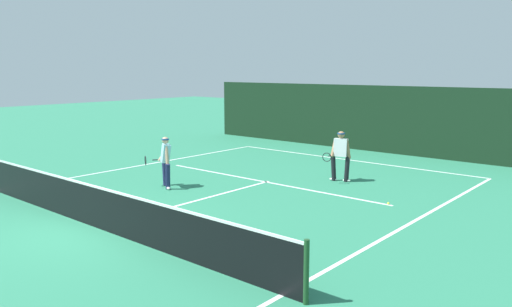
{
  "coord_description": "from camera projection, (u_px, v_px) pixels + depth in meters",
  "views": [
    {
      "loc": [
        10.1,
        -6.11,
        3.65
      ],
      "look_at": [
        -0.04,
        5.8,
        1.0
      ],
      "focal_mm": 35.07,
      "sensor_mm": 36.0,
      "label": 1
    }
  ],
  "objects": [
    {
      "name": "player_near",
      "position": [
        165.0,
        160.0,
        15.48
      ],
      "size": [
        1.08,
        0.78,
        1.6
      ],
      "rotation": [
        0.0,
        0.0,
        2.61
      ],
      "color": "#1E234C",
      "rests_on": "ground_plane"
    },
    {
      "name": "back_fence_windscreen",
      "position": [
        380.0,
        119.0,
        22.06
      ],
      "size": [
        18.96,
        0.12,
        2.94
      ],
      "primitive_type": "cube",
      "color": "black",
      "rests_on": "ground_plane"
    },
    {
      "name": "ground_plane",
      "position": [
        96.0,
        228.0,
        11.65
      ],
      "size": [
        80.0,
        80.0,
        0.0
      ],
      "primitive_type": "plane",
      "color": "#2B7C59"
    },
    {
      "name": "court_line_baseline_far",
      "position": [
        348.0,
        160.0,
        20.32
      ],
      "size": [
        10.9,
        0.1,
        0.01
      ],
      "primitive_type": "cube",
      "color": "white",
      "rests_on": "ground_plane"
    },
    {
      "name": "court_line_sideline_right",
      "position": [
        282.0,
        295.0,
        8.16
      ],
      "size": [
        0.1,
        23.11,
        0.01
      ],
      "primitive_type": "cube",
      "color": "white",
      "rests_on": "ground_plane"
    },
    {
      "name": "court_line_centre",
      "position": [
        197.0,
        200.0,
        14.05
      ],
      "size": [
        0.1,
        6.4,
        0.01
      ],
      "primitive_type": "cube",
      "color": "white",
      "rests_on": "ground_plane"
    },
    {
      "name": "court_line_service",
      "position": [
        266.0,
        182.0,
        16.34
      ],
      "size": [
        8.89,
        0.1,
        0.01
      ],
      "primitive_type": "cube",
      "color": "white",
      "rests_on": "ground_plane"
    },
    {
      "name": "tennis_ball",
      "position": [
        388.0,
        203.0,
        13.63
      ],
      "size": [
        0.07,
        0.07,
        0.07
      ],
      "primitive_type": "sphere",
      "color": "#D1E033",
      "rests_on": "ground_plane"
    },
    {
      "name": "player_far",
      "position": [
        340.0,
        154.0,
        16.31
      ],
      "size": [
        0.71,
        0.88,
        1.66
      ],
      "rotation": [
        0.0,
        0.0,
        3.42
      ],
      "color": "black",
      "rests_on": "ground_plane"
    },
    {
      "name": "tennis_net",
      "position": [
        95.0,
        206.0,
        11.56
      ],
      "size": [
        11.94,
        0.09,
        1.06
      ],
      "color": "#1E4723",
      "rests_on": "ground_plane"
    }
  ]
}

